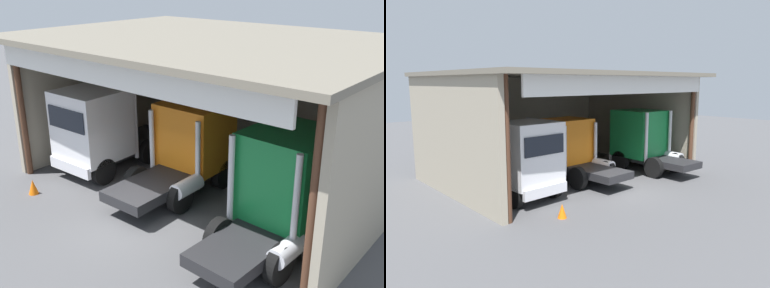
% 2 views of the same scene
% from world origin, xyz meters
% --- Properties ---
extents(ground_plane, '(80.00, 80.00, 0.00)m').
position_xyz_m(ground_plane, '(0.00, 0.00, 0.00)').
color(ground_plane, '#4C4C4F').
rests_on(ground_plane, ground).
extents(workshop_shed, '(13.30, 9.96, 5.60)m').
position_xyz_m(workshop_shed, '(0.00, 5.28, 3.82)').
color(workshop_shed, '#9E937F').
rests_on(workshop_shed, ground).
extents(truck_white_right_bay, '(2.66, 5.34, 3.48)m').
position_xyz_m(truck_white_right_bay, '(-4.11, 2.23, 1.80)').
color(truck_white_right_bay, white).
rests_on(truck_white_right_bay, ground).
extents(truck_orange_yard_outside, '(2.63, 5.15, 3.21)m').
position_xyz_m(truck_orange_yard_outside, '(-0.33, 3.31, 1.65)').
color(truck_orange_yard_outside, orange).
rests_on(truck_orange_yard_outside, ground).
extents(truck_green_center_right_bay, '(2.54, 5.20, 3.51)m').
position_xyz_m(truck_green_center_right_bay, '(4.27, 2.18, 1.85)').
color(truck_green_center_right_bay, '#197F3D').
rests_on(truck_green_center_right_bay, ground).
extents(oil_drum, '(0.58, 0.58, 0.95)m').
position_xyz_m(oil_drum, '(1.76, 7.52, 0.47)').
color(oil_drum, '#194CB2').
rests_on(oil_drum, ground).
extents(tool_cart, '(0.90, 0.60, 1.00)m').
position_xyz_m(tool_cart, '(1.63, 8.00, 0.50)').
color(tool_cart, red).
rests_on(tool_cart, ground).
extents(traffic_cone, '(0.36, 0.36, 0.56)m').
position_xyz_m(traffic_cone, '(-4.35, -0.79, 0.28)').
color(traffic_cone, orange).
rests_on(traffic_cone, ground).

